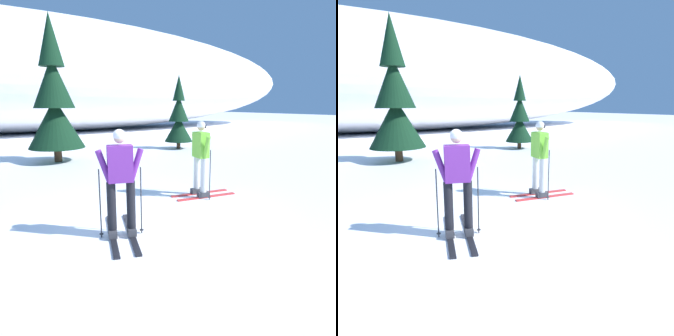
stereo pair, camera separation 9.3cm
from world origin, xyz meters
The scene contains 6 objects.
ground_plane centered at (0.00, 0.00, 0.00)m, with size 120.00×120.00×0.00m, color white.
skier_lime_jacket centered at (2.20, 1.02, 0.97)m, with size 1.62×0.81×1.83m.
skier_purple_jacket centered at (-0.39, -0.13, 0.96)m, with size 0.95×1.82×1.83m.
pine_tree_center_right centered at (0.39, 7.65, 2.29)m, with size 2.12×2.12×5.48m.
pine_tree_far_right centered at (6.40, 8.09, 1.52)m, with size 1.40×1.40×3.63m.
snow_ridge_background centered at (3.24, 22.15, 4.45)m, with size 51.57×14.64×8.90m, color white.
Camera 1 is at (-2.38, -4.70, 2.22)m, focal length 32.93 mm.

